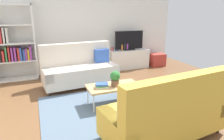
% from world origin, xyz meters
% --- Properties ---
extents(ground_plane, '(7.68, 7.68, 0.00)m').
position_xyz_m(ground_plane, '(0.00, 0.00, 0.00)').
color(ground_plane, brown).
extents(wall_far, '(6.40, 0.12, 2.90)m').
position_xyz_m(wall_far, '(0.00, 2.80, 1.45)').
color(wall_far, white).
rests_on(wall_far, ground_plane).
extents(area_rug, '(2.90, 2.20, 0.01)m').
position_xyz_m(area_rug, '(-0.06, -0.22, 0.01)').
color(area_rug, slate).
rests_on(area_rug, ground_plane).
extents(couch_beige, '(1.97, 1.01, 1.10)m').
position_xyz_m(couch_beige, '(-0.41, 1.40, 0.44)').
color(couch_beige, beige).
rests_on(couch_beige, ground_plane).
extents(couch_green, '(1.98, 1.05, 1.10)m').
position_xyz_m(couch_green, '(0.28, -1.44, 0.44)').
color(couch_green, gold).
rests_on(couch_green, ground_plane).
extents(coffee_table, '(1.10, 0.56, 0.42)m').
position_xyz_m(coffee_table, '(-0.01, -0.02, 0.39)').
color(coffee_table, tan).
rests_on(coffee_table, ground_plane).
extents(tv_console, '(1.40, 0.44, 0.64)m').
position_xyz_m(tv_console, '(1.52, 2.46, 0.32)').
color(tv_console, silver).
rests_on(tv_console, ground_plane).
extents(tv, '(1.00, 0.20, 0.64)m').
position_xyz_m(tv, '(1.52, 2.44, 0.95)').
color(tv, black).
rests_on(tv, tv_console).
extents(bookshelf, '(1.10, 0.36, 2.10)m').
position_xyz_m(bookshelf, '(-2.01, 2.48, 0.98)').
color(bookshelf, white).
rests_on(bookshelf, ground_plane).
extents(storage_trunk, '(0.52, 0.40, 0.44)m').
position_xyz_m(storage_trunk, '(2.62, 2.36, 0.22)').
color(storage_trunk, '#B2382D').
rests_on(storage_trunk, ground_plane).
extents(potted_plant, '(0.21, 0.21, 0.32)m').
position_xyz_m(potted_plant, '(0.01, -0.06, 0.60)').
color(potted_plant, brown).
rests_on(potted_plant, coffee_table).
extents(table_book_0, '(0.25, 0.20, 0.03)m').
position_xyz_m(table_book_0, '(-0.28, -0.06, 0.44)').
color(table_book_0, silver).
rests_on(table_book_0, coffee_table).
extents(table_book_1, '(0.24, 0.19, 0.03)m').
position_xyz_m(table_book_1, '(-0.28, -0.06, 0.47)').
color(table_book_1, '#3F8C4C').
rests_on(table_book_1, table_book_0).
extents(table_book_2, '(0.28, 0.24, 0.03)m').
position_xyz_m(table_book_2, '(-0.28, -0.06, 0.50)').
color(table_book_2, '#3359B2').
rests_on(table_book_2, table_book_1).
extents(vase_0, '(0.09, 0.09, 0.12)m').
position_xyz_m(vase_0, '(0.94, 2.51, 0.70)').
color(vase_0, '#B24C4C').
rests_on(vase_0, tv_console).
extents(vase_1, '(0.11, 0.11, 0.17)m').
position_xyz_m(vase_1, '(1.09, 2.51, 0.72)').
color(vase_1, '#4C72B2').
rests_on(vase_1, tv_console).
extents(bottle_0, '(0.05, 0.05, 0.19)m').
position_xyz_m(bottle_0, '(1.25, 2.42, 0.74)').
color(bottle_0, orange).
rests_on(bottle_0, tv_console).
extents(bottle_1, '(0.05, 0.05, 0.22)m').
position_xyz_m(bottle_1, '(1.35, 2.42, 0.75)').
color(bottle_1, '#262626').
rests_on(bottle_1, tv_console).
extents(bottle_2, '(0.06, 0.06, 0.22)m').
position_xyz_m(bottle_2, '(1.45, 2.42, 0.75)').
color(bottle_2, purple).
rests_on(bottle_2, tv_console).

